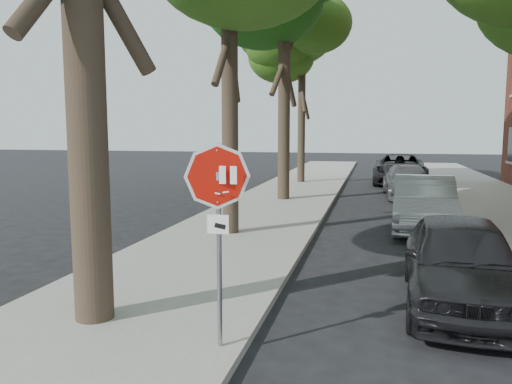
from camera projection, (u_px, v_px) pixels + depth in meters
ground at (273, 360)px, 6.29m from camera, size 120.00×120.00×0.00m
sidewalk_left at (271, 207)px, 18.44m from camera, size 4.00×55.00×0.12m
curb_left at (327, 209)px, 17.97m from camera, size 0.12×55.00×0.13m
curb_right at (457, 214)px, 16.96m from camera, size 0.12×55.00×0.13m
stop_sign at (218, 206)px, 6.19m from camera, size 0.76×0.34×2.61m
tree_far at (302, 48)px, 26.41m from camera, size 5.29×4.91×9.33m
car_a at (461, 262)px, 8.17m from camera, size 1.97×4.45×1.49m
car_b at (424, 203)px, 14.43m from camera, size 1.91×4.83×1.57m
car_c at (408, 182)px, 21.55m from camera, size 2.18×4.86×1.38m
car_d at (400, 169)px, 26.99m from camera, size 2.90×5.98×1.64m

